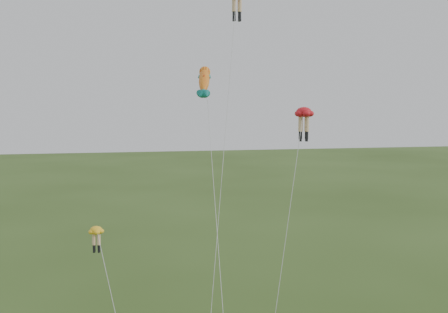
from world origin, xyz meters
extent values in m
cylinder|color=#EFBF8D|center=(3.79, 10.38, 23.74)|extent=(0.32, 0.32, 1.08)
cylinder|color=black|center=(3.79, 10.38, 22.92)|extent=(0.25, 0.25, 0.54)
cube|color=black|center=(3.79, 10.38, 22.57)|extent=(0.20, 0.33, 0.16)
cylinder|color=#EFBF8D|center=(4.23, 10.40, 23.74)|extent=(0.32, 0.32, 1.08)
cylinder|color=black|center=(4.23, 10.40, 22.92)|extent=(0.25, 0.25, 0.54)
cube|color=black|center=(4.23, 10.40, 22.57)|extent=(0.20, 0.33, 0.16)
cylinder|color=silver|center=(1.87, 5.01, 12.57)|extent=(4.32, 10.80, 24.71)
ellipsoid|color=red|center=(6.44, 2.37, 15.79)|extent=(1.53, 1.53, 0.62)
cylinder|color=#EFBF8D|center=(6.25, 2.42, 15.05)|extent=(0.28, 0.28, 0.95)
cylinder|color=black|center=(6.25, 2.42, 14.34)|extent=(0.22, 0.22, 0.48)
cube|color=black|center=(6.25, 2.42, 14.03)|extent=(0.22, 0.31, 0.14)
cylinder|color=#EFBF8D|center=(6.62, 2.32, 15.05)|extent=(0.28, 0.28, 0.95)
cylinder|color=black|center=(6.62, 2.32, 14.34)|extent=(0.22, 0.22, 0.48)
cube|color=black|center=(6.62, 2.32, 14.03)|extent=(0.22, 0.31, 0.14)
cylinder|color=silver|center=(4.63, 0.31, 8.16)|extent=(3.65, 4.17, 15.88)
ellipsoid|color=yellow|center=(-6.39, 5.43, 8.22)|extent=(1.15, 1.15, 0.50)
cylinder|color=#EFBF8D|center=(-6.54, 5.45, 7.63)|extent=(0.22, 0.22, 0.77)
cylinder|color=black|center=(-6.54, 5.45, 7.05)|extent=(0.18, 0.18, 0.39)
cube|color=black|center=(-6.54, 5.45, 6.80)|extent=(0.16, 0.24, 0.11)
cylinder|color=#EFBF8D|center=(-6.23, 5.40, 7.63)|extent=(0.22, 0.22, 0.77)
cylinder|color=black|center=(-6.23, 5.40, 7.05)|extent=(0.18, 0.18, 0.39)
cube|color=black|center=(-6.23, 5.40, 6.80)|extent=(0.16, 0.24, 0.11)
ellipsoid|color=#F9A31F|center=(1.51, 10.40, 18.15)|extent=(1.55, 3.35, 2.65)
sphere|color=#F9A31F|center=(1.51, 10.40, 18.15)|extent=(1.14, 1.41, 1.25)
cone|color=#127A78|center=(1.51, 10.40, 18.15)|extent=(0.92, 1.27, 1.22)
cone|color=#127A78|center=(1.51, 10.40, 18.15)|extent=(0.92, 1.27, 1.22)
cone|color=#127A78|center=(1.51, 10.40, 18.15)|extent=(0.52, 0.71, 0.68)
cone|color=#127A78|center=(1.51, 10.40, 18.15)|extent=(0.52, 0.71, 0.68)
cone|color=red|center=(1.51, 10.40, 18.15)|extent=(0.56, 0.73, 0.66)
cylinder|color=silver|center=(1.28, 4.87, 9.18)|extent=(0.50, 11.08, 17.94)
camera|label=1|loc=(-4.59, -26.96, 16.18)|focal=40.00mm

